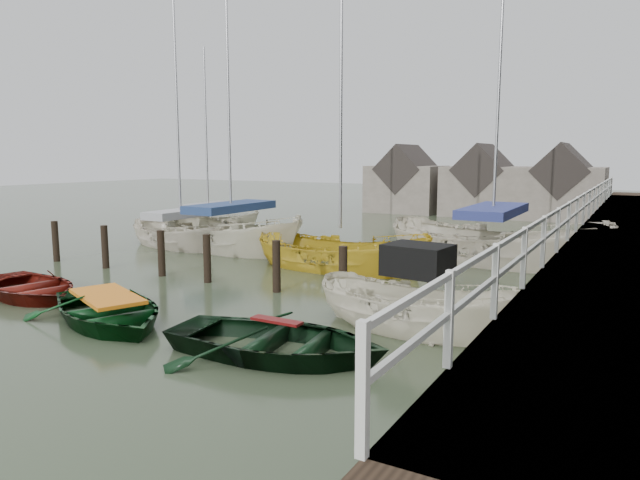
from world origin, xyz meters
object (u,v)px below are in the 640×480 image
Objects in this scene: rowboat_red at (31,297)px; motorboat at (413,327)px; sailboat_c at (340,268)px; sailboat_a at (182,245)px; sailboat_b at (232,248)px; sailboat_e at (209,231)px; sailboat_d at (491,260)px; rowboat_green at (108,323)px; rowboat_dkgreen at (277,356)px.

rowboat_red is 0.84× the size of motorboat.
sailboat_c is (-4.41, 5.15, -0.08)m from motorboat.
sailboat_b is at bearing -67.41° from sailboat_a.
sailboat_b is 5.55m from sailboat_e.
sailboat_d is at bearing 9.11° from motorboat.
rowboat_green is 0.43× the size of sailboat_e.
sailboat_a is at bearing -163.44° from sailboat_e.
rowboat_red is 0.93× the size of rowboat_dkgreen.
sailboat_c is at bearing 11.31° from rowboat_green.
sailboat_b is 5.59m from sailboat_c.
sailboat_b is (-9.85, 6.43, -0.03)m from motorboat.
sailboat_e is (-4.43, 12.16, 0.07)m from rowboat_red.
motorboat is 0.36× the size of sailboat_b.
sailboat_a is at bearing 113.57° from sailboat_d.
sailboat_c is 0.86× the size of sailboat_d.
rowboat_green is 12.80m from sailboat_d.
rowboat_dkgreen is at bearing -145.49° from sailboat_e.
sailboat_c is at bearing -126.74° from sailboat_e.
sailboat_d is 1.35× the size of sailboat_e.
rowboat_dkgreen is 0.38× the size of sailboat_a.
rowboat_green is 8.05m from sailboat_c.
rowboat_red is 9.89m from motorboat.
sailboat_c is (7.70, -0.91, -0.05)m from sailboat_a.
sailboat_c is at bearing -23.41° from rowboat_red.
sailboat_d is (9.42, 2.35, -0.00)m from sailboat_b.
motorboat is at bearing -65.18° from rowboat_red.
sailboat_e is (-13.66, 1.24, 0.01)m from sailboat_d.
rowboat_red is 8.57m from sailboat_b.
sailboat_c is (5.24, 7.29, 0.01)m from rowboat_red.
sailboat_d reaches higher than rowboat_red.
rowboat_dkgreen is 3.11m from motorboat.
rowboat_green is at bearing 83.58° from rowboat_dkgreen.
sailboat_c reaches higher than motorboat.
rowboat_green is at bearing -131.98° from sailboat_a.
sailboat_e is (-4.23, 3.59, 0.01)m from sailboat_b.
sailboat_a is 0.98× the size of sailboat_c.
rowboat_dkgreen is at bearing -81.33° from rowboat_red.
sailboat_d reaches higher than rowboat_green.
rowboat_red is at bearing -167.30° from sailboat_b.
sailboat_b reaches higher than motorboat.
motorboat is at bearing -135.43° from sailboat_e.
sailboat_c is 10.84m from sailboat_e.
rowboat_green is at bearing 120.92° from motorboat.
rowboat_green is 0.37× the size of sailboat_c.
rowboat_dkgreen reaches higher than rowboat_green.
sailboat_d is at bearing -13.62° from rowboat_dkgreen.
sailboat_e reaches higher than rowboat_green.
sailboat_b reaches higher than rowboat_red.
rowboat_green is 4.37m from rowboat_dkgreen.
sailboat_a is (-6.11, 8.81, 0.07)m from rowboat_green.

